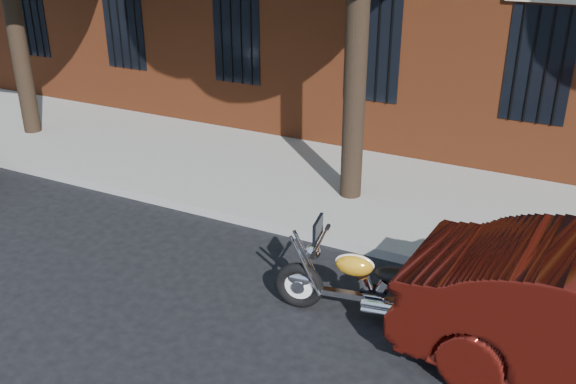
% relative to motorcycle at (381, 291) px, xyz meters
% --- Properties ---
extents(ground, '(120.00, 120.00, 0.00)m').
position_rel_motorcycle_xyz_m(ground, '(-2.11, 0.15, -0.43)').
color(ground, black).
rests_on(ground, ground).
extents(curb, '(40.00, 0.16, 0.15)m').
position_rel_motorcycle_xyz_m(curb, '(-2.11, 1.53, -0.36)').
color(curb, gray).
rests_on(curb, ground).
extents(sidewalk, '(40.00, 3.60, 0.15)m').
position_rel_motorcycle_xyz_m(sidewalk, '(-2.11, 3.41, -0.36)').
color(sidewalk, gray).
rests_on(sidewalk, ground).
extents(motorcycle, '(2.57, 0.99, 1.28)m').
position_rel_motorcycle_xyz_m(motorcycle, '(0.00, 0.00, 0.00)').
color(motorcycle, black).
rests_on(motorcycle, ground).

